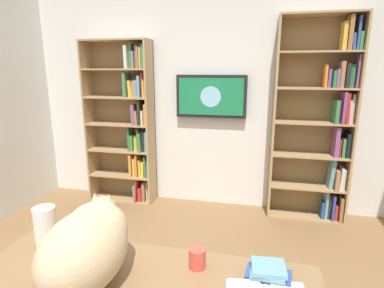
# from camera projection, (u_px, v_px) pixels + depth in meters

# --- Properties ---
(wall_back) EXTENTS (4.52, 0.06, 2.70)m
(wall_back) POSITION_uv_depth(u_px,v_px,m) (212.00, 95.00, 3.65)
(wall_back) COLOR silver
(wall_back) RESTS_ON ground
(bookshelf_left) EXTENTS (0.83, 0.28, 2.19)m
(bookshelf_left) POSITION_uv_depth(u_px,v_px,m) (322.00, 123.00, 3.29)
(bookshelf_left) COLOR tan
(bookshelf_left) RESTS_ON ground
(bookshelf_right) EXTENTS (0.83, 0.28, 1.99)m
(bookshelf_right) POSITION_uv_depth(u_px,v_px,m) (128.00, 124.00, 3.79)
(bookshelf_right) COLOR tan
(bookshelf_right) RESTS_ON ground
(wall_mounted_tv) EXTENTS (0.82, 0.07, 0.49)m
(wall_mounted_tv) POSITION_uv_depth(u_px,v_px,m) (211.00, 97.00, 3.57)
(wall_mounted_tv) COLOR black
(cat) EXTENTS (0.34, 0.61, 0.35)m
(cat) POSITION_uv_depth(u_px,v_px,m) (88.00, 244.00, 1.31)
(cat) COLOR #D1B284
(cat) RESTS_ON desk
(paper_towel_roll) EXTENTS (0.11, 0.11, 0.23)m
(paper_towel_roll) POSITION_uv_depth(u_px,v_px,m) (46.00, 228.00, 1.57)
(paper_towel_roll) COLOR white
(paper_towel_roll) RESTS_ON desk
(coffee_mug) EXTENTS (0.08, 0.08, 0.10)m
(coffee_mug) POSITION_uv_depth(u_px,v_px,m) (197.00, 258.00, 1.43)
(coffee_mug) COLOR #D84C3F
(coffee_mug) RESTS_ON desk
(desk_book_stack) EXTENTS (0.21, 0.14, 0.06)m
(desk_book_stack) POSITION_uv_depth(u_px,v_px,m) (268.00, 272.00, 1.36)
(desk_book_stack) COLOR #2D4C93
(desk_book_stack) RESTS_ON desk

